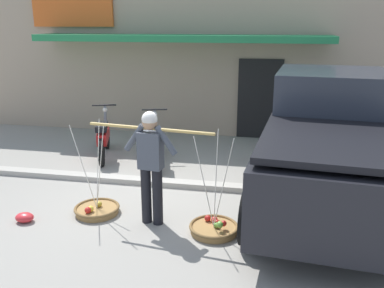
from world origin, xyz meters
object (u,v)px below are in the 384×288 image
Objects in this scene: fruit_basket_right_side at (214,228)px; fruit_vendor at (151,160)px; plastic_litter_bag at (25,217)px; motorcycle_second_in_row at (155,143)px; parked_truck at (328,144)px; motorcycle_nearest_shop at (104,137)px; fruit_basket_left_side at (97,209)px.

fruit_vendor is at bearing 172.44° from fruit_basket_right_side.
plastic_litter_bag is (-1.89, -0.34, -0.91)m from fruit_vendor.
parked_truck is at bearing -22.59° from motorcycle_second_in_row.
fruit_vendor is 6.73× the size of plastic_litter_bag.
fruit_basket_right_side is (0.94, -0.12, -0.90)m from fruit_vendor.
motorcycle_nearest_shop is 1.26m from motorcycle_second_in_row.
motorcycle_second_in_row is (1.24, -0.24, 0.00)m from motorcycle_nearest_shop.
fruit_vendor is 1.30× the size of fruit_basket_right_side.
fruit_vendor is 1.31m from fruit_basket_left_side.
plastic_litter_bag is (-4.45, -1.53, -0.96)m from parked_truck.
parked_truck is at bearing 16.84° from fruit_basket_left_side.
fruit_basket_right_side is 5.19× the size of plastic_litter_bag.
parked_truck reaches higher than motorcycle_second_in_row.
fruit_basket_left_side reaches higher than motorcycle_nearest_shop.
parked_truck is at bearing 18.92° from plastic_litter_bag.
fruit_basket_left_side reaches higher than plastic_litter_bag.
fruit_basket_left_side is 1.90m from fruit_basket_right_side.
motorcycle_second_in_row is 6.33× the size of plastic_litter_bag.
fruit_basket_left_side is (-0.94, 0.12, -0.91)m from fruit_vendor.
motorcycle_nearest_shop and motorcycle_second_in_row have the same top height.
parked_truck is 4.81m from plastic_litter_bag.
parked_truck is at bearing 38.82° from fruit_basket_right_side.
parked_truck is (3.24, -1.35, 0.58)m from motorcycle_second_in_row.
plastic_litter_bag is at bearing -153.83° from fruit_basket_left_side.
motorcycle_second_in_row is 0.37× the size of parked_truck.
motorcycle_nearest_shop is at bearing 90.36° from plastic_litter_bag.
fruit_basket_right_side is at bearing 4.43° from plastic_litter_bag.
motorcycle_nearest_shop is at bearing 168.80° from motorcycle_second_in_row.
fruit_vendor is 2.67m from motorcycle_second_in_row.
fruit_basket_left_side is at bearing -96.37° from motorcycle_second_in_row.
motorcycle_nearest_shop is 4.78m from parked_truck.
fruit_vendor is at bearing -7.40° from fruit_basket_left_side.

